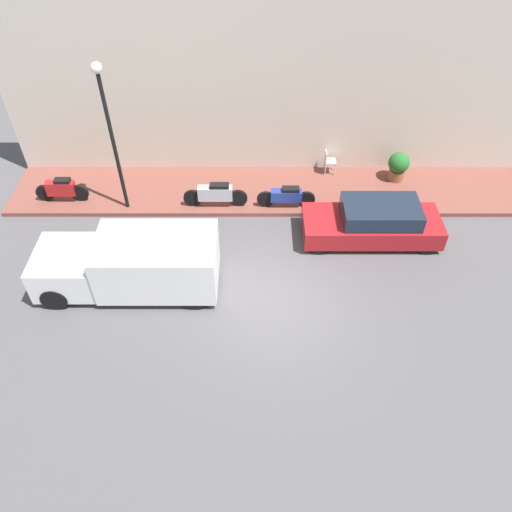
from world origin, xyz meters
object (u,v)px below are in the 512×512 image
(motorcycle_red, at_px, (61,189))
(scooter_silver, at_px, (216,194))
(potted_plant, at_px, (398,166))
(delivery_van, at_px, (130,264))
(cafe_chair, at_px, (328,160))
(parked_car, at_px, (374,223))
(streetlamp, at_px, (109,121))
(motorcycle_blue, at_px, (286,196))

(motorcycle_red, relative_size, scooter_silver, 0.83)
(potted_plant, bearing_deg, delivery_van, 120.70)
(delivery_van, distance_m, scooter_silver, 4.16)
(motorcycle_red, xyz_separation_m, cafe_chair, (1.68, -9.23, 0.05))
(delivery_van, bearing_deg, parked_car, -73.98)
(scooter_silver, relative_size, potted_plant, 2.01)
(delivery_van, bearing_deg, potted_plant, -59.30)
(streetlamp, bearing_deg, parked_car, -100.08)
(streetlamp, bearing_deg, motorcycle_blue, -89.79)
(scooter_silver, xyz_separation_m, cafe_chair, (1.96, -3.98, 0.04))
(motorcycle_red, relative_size, potted_plant, 1.67)
(motorcycle_blue, bearing_deg, motorcycle_red, 87.61)
(cafe_chair, bearing_deg, motorcycle_blue, 141.22)
(parked_car, height_order, motorcycle_blue, parked_car)
(delivery_van, height_order, cafe_chair, delivery_van)
(motorcycle_blue, xyz_separation_m, potted_plant, (1.57, -4.03, 0.16))
(parked_car, distance_m, streetlamp, 8.61)
(motorcycle_red, xyz_separation_m, scooter_silver, (-0.28, -5.25, 0.01))
(delivery_van, height_order, streetlamp, streetlamp)
(motorcycle_blue, relative_size, streetlamp, 0.39)
(motorcycle_blue, bearing_deg, scooter_silver, 89.16)
(delivery_van, height_order, motorcycle_red, delivery_van)
(scooter_silver, bearing_deg, cafe_chair, -63.76)
(motorcycle_blue, distance_m, streetlamp, 6.06)
(motorcycle_red, xyz_separation_m, motorcycle_blue, (-0.32, -7.62, -0.05))
(delivery_van, relative_size, streetlamp, 1.02)
(parked_car, relative_size, scooter_silver, 1.99)
(scooter_silver, relative_size, streetlamp, 0.43)
(scooter_silver, height_order, potted_plant, potted_plant)
(motorcycle_red, relative_size, streetlamp, 0.36)
(motorcycle_red, height_order, streetlamp, streetlamp)
(streetlamp, bearing_deg, scooter_silver, -88.97)
(parked_car, xyz_separation_m, streetlamp, (1.43, 8.05, 2.70))
(streetlamp, bearing_deg, motorcycle_red, 81.42)
(motorcycle_blue, relative_size, cafe_chair, 2.23)
(delivery_van, relative_size, potted_plant, 4.76)
(delivery_van, relative_size, scooter_silver, 2.36)
(streetlamp, xyz_separation_m, cafe_chair, (2.01, -6.99, -2.67))
(motorcycle_blue, distance_m, cafe_chair, 2.56)
(parked_car, xyz_separation_m, potted_plant, (3.02, -1.37, 0.09))
(scooter_silver, relative_size, motorcycle_blue, 1.10)
(streetlamp, bearing_deg, cafe_chair, -73.92)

